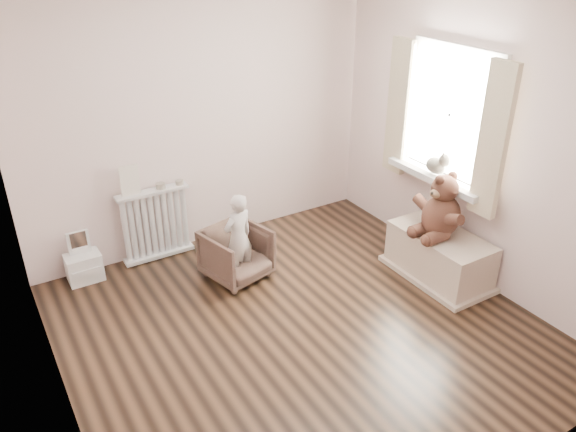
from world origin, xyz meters
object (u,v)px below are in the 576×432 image
toy_bench (439,257)px  plush_cat (437,164)px  toy_vanity (82,254)px  teddy_bear (442,212)px  child (238,237)px  radiator (156,222)px  armchair (237,254)px

toy_bench → plush_cat: plush_cat is taller
toy_vanity → teddy_bear: teddy_bear is taller
child → toy_bench: 1.87m
toy_vanity → child: bearing=-30.8°
radiator → plush_cat: size_ratio=2.64×
child → toy_bench: child is taller
toy_vanity → plush_cat: bearing=-24.3°
radiator → toy_bench: (2.12, -1.68, -0.19)m
radiator → plush_cat: (2.26, -1.38, 0.61)m
toy_vanity → plush_cat: size_ratio=1.77×
armchair → teddy_bear: teddy_bear is taller
child → teddy_bear: teddy_bear is taller
toy_vanity → child: child is taller
teddy_bear → child: bearing=149.5°
toy_vanity → child: (1.23, -0.74, 0.17)m
radiator → teddy_bear: 2.69m
armchair → plush_cat: size_ratio=1.96×
toy_bench → armchair: bearing=149.1°
child → plush_cat: plush_cat is taller
radiator → toy_bench: 2.72m
toy_vanity → armchair: size_ratio=0.90×
armchair → plush_cat: 2.02m
plush_cat → toy_bench: bearing=-133.5°
toy_vanity → toy_bench: toy_vanity is taller
toy_bench → teddy_bear: teddy_bear is taller
child → toy_bench: size_ratio=0.90×
plush_cat → teddy_bear: bearing=-139.7°
radiator → child: (0.51, -0.77, 0.05)m
child → toy_vanity: bearing=-44.5°
toy_vanity → toy_bench: size_ratio=0.52×
armchair → teddy_bear: size_ratio=0.92×
child → teddy_bear: bearing=136.7°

